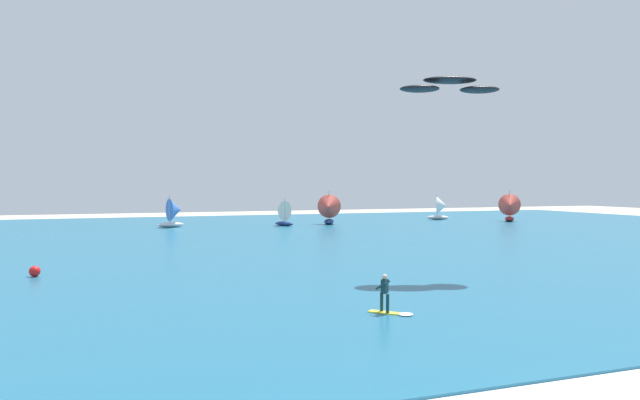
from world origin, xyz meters
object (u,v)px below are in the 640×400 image
(kitesurfer, at_px, (389,299))
(sailboat_mid_left, at_px, (441,208))
(sailboat_heeled_over, at_px, (329,209))
(sailboat_near_shore, at_px, (282,213))
(kite, at_px, (450,86))
(sailboat_center_horizon, at_px, (174,212))
(marker_buoy, at_px, (35,271))
(sailboat_anchored_offshore, at_px, (510,207))

(kitesurfer, height_order, sailboat_mid_left, sailboat_mid_left)
(sailboat_heeled_over, bearing_deg, sailboat_near_shore, -178.79)
(kite, bearing_deg, sailboat_center_horizon, 102.82)
(sailboat_heeled_over, relative_size, marker_buoy, 6.99)
(kite, bearing_deg, sailboat_mid_left, 58.43)
(sailboat_mid_left, bearing_deg, sailboat_heeled_over, -168.07)
(sailboat_heeled_over, bearing_deg, kitesurfer, -108.83)
(kitesurfer, bearing_deg, sailboat_near_shore, 77.85)
(sailboat_mid_left, height_order, sailboat_heeled_over, sailboat_heeled_over)
(kite, distance_m, sailboat_mid_left, 58.13)
(sailboat_near_shore, height_order, sailboat_heeled_over, sailboat_heeled_over)
(kitesurfer, distance_m, kite, 16.23)
(sailboat_center_horizon, relative_size, marker_buoy, 6.29)
(kite, bearing_deg, kitesurfer, -134.71)
(kite, xyz_separation_m, marker_buoy, (-23.55, 7.94, -11.15))
(sailboat_mid_left, relative_size, marker_buoy, 6.14)
(sailboat_mid_left, distance_m, sailboat_heeled_over, 20.83)
(sailboat_near_shore, relative_size, sailboat_heeled_over, 0.81)
(kitesurfer, xyz_separation_m, sailboat_mid_left, (38.49, 57.41, 1.23))
(sailboat_center_horizon, xyz_separation_m, marker_buoy, (-12.91, -38.80, -1.55))
(sailboat_heeled_over, bearing_deg, kite, -102.20)
(kitesurfer, distance_m, sailboat_near_shore, 54.18)
(kitesurfer, bearing_deg, sailboat_heeled_over, 71.17)
(sailboat_heeled_over, xyz_separation_m, sailboat_anchored_offshore, (27.23, -3.38, -0.01))
(kitesurfer, height_order, sailboat_heeled_over, sailboat_heeled_over)
(sailboat_center_horizon, bearing_deg, sailboat_heeled_over, -6.22)
(kite, relative_size, sailboat_heeled_over, 1.41)
(kite, relative_size, sailboat_center_horizon, 1.57)
(sailboat_near_shore, bearing_deg, sailboat_heeled_over, 1.21)
(kitesurfer, distance_m, marker_buoy, 22.36)
(sailboat_mid_left, height_order, marker_buoy, sailboat_mid_left)
(kite, relative_size, sailboat_anchored_offshore, 1.42)
(sailboat_anchored_offshore, bearing_deg, sailboat_center_horizon, 173.29)
(kitesurfer, relative_size, sailboat_anchored_offshore, 0.40)
(sailboat_heeled_over, bearing_deg, sailboat_center_horizon, 173.78)
(kite, relative_size, sailboat_near_shore, 1.75)
(marker_buoy, bearing_deg, sailboat_center_horizon, 71.59)
(sailboat_center_horizon, bearing_deg, sailboat_anchored_offshore, -6.71)
(sailboat_center_horizon, xyz_separation_m, sailboat_heeled_over, (20.27, -2.21, 0.21))
(sailboat_mid_left, distance_m, marker_buoy, 67.41)
(sailboat_mid_left, bearing_deg, sailboat_center_horizon, -177.05)
(sailboat_center_horizon, height_order, marker_buoy, sailboat_center_horizon)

